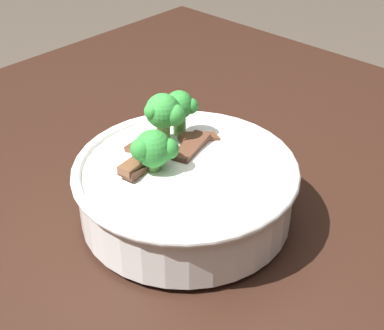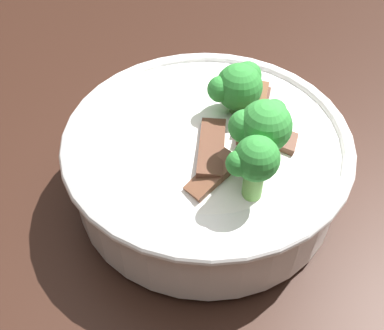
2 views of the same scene
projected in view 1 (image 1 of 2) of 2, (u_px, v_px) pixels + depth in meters
rice_bowl at (185, 184)px, 0.64m from camera, size 0.26×0.26×0.14m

